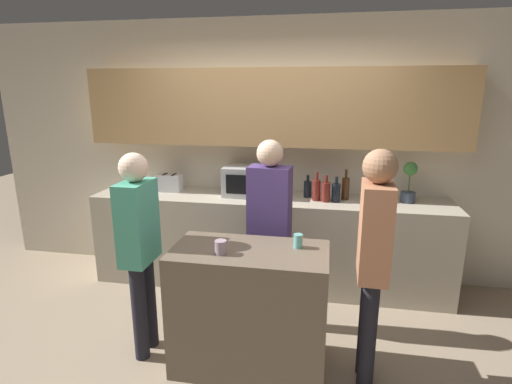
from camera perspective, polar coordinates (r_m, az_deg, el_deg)
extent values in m
plane|color=gray|center=(3.22, -2.40, -23.98)|extent=(14.00, 14.00, 0.00)
cube|color=beige|center=(4.28, 2.56, 5.74)|extent=(6.40, 0.08, 2.70)
cube|color=tan|center=(4.04, 2.23, 11.99)|extent=(3.74, 0.32, 0.75)
cube|color=#B7AD99|center=(4.18, 1.75, -7.02)|extent=(3.60, 0.62, 0.94)
cube|color=brown|center=(3.01, -0.89, -16.33)|extent=(1.09, 0.57, 0.92)
cube|color=#B7BABC|center=(4.10, -0.84, 1.65)|extent=(0.52, 0.38, 0.30)
cube|color=black|center=(3.92, -2.10, 1.05)|extent=(0.31, 0.01, 0.19)
cube|color=silver|center=(4.36, -12.22, 1.30)|extent=(0.26, 0.16, 0.18)
cube|color=black|center=(4.36, -12.89, 2.50)|extent=(0.02, 0.11, 0.01)
cube|color=black|center=(4.33, -11.67, 2.47)|extent=(0.02, 0.11, 0.01)
cylinder|color=#333D4C|center=(4.12, 20.86, -0.69)|extent=(0.14, 0.14, 0.10)
cylinder|color=#38662D|center=(4.09, 21.04, 1.21)|extent=(0.01, 0.01, 0.18)
sphere|color=#3D7A38|center=(4.06, 21.22, 3.13)|extent=(0.13, 0.13, 0.13)
cylinder|color=black|center=(4.06, 7.38, 0.40)|extent=(0.08, 0.08, 0.16)
cylinder|color=black|center=(4.03, 7.44, 1.97)|extent=(0.03, 0.03, 0.06)
cylinder|color=maroon|center=(3.94, 8.63, 0.25)|extent=(0.07, 0.07, 0.21)
cylinder|color=maroon|center=(3.91, 8.71, 2.29)|extent=(0.03, 0.03, 0.08)
cylinder|color=maroon|center=(3.92, 9.93, -0.02)|extent=(0.08, 0.08, 0.19)
cylinder|color=maroon|center=(3.89, 10.01, 1.85)|extent=(0.03, 0.03, 0.07)
cylinder|color=black|center=(3.93, 11.35, -0.12)|extent=(0.08, 0.08, 0.18)
cylinder|color=black|center=(3.90, 11.44, 1.65)|extent=(0.03, 0.03, 0.07)
cylinder|color=#472814|center=(4.02, 12.65, 0.45)|extent=(0.07, 0.07, 0.22)
cylinder|color=#472814|center=(3.99, 12.77, 2.55)|extent=(0.03, 0.03, 0.08)
cylinder|color=#61AEAB|center=(2.83, 6.03, -6.98)|extent=(0.06, 0.06, 0.10)
cylinder|color=#9D889A|center=(2.72, -5.06, -7.87)|extent=(0.08, 0.08, 0.10)
cylinder|color=black|center=(2.93, 15.70, -19.26)|extent=(0.11, 0.11, 0.80)
cylinder|color=black|center=(3.06, 15.51, -17.61)|extent=(0.11, 0.11, 0.80)
cube|color=#AF704F|center=(2.68, 16.64, -5.42)|extent=(0.20, 0.34, 0.63)
sphere|color=#9E7051|center=(2.57, 17.32, 3.52)|extent=(0.22, 0.22, 0.22)
cylinder|color=black|center=(3.36, -15.04, -14.89)|extent=(0.11, 0.11, 0.76)
cylinder|color=black|center=(3.23, -16.31, -16.19)|extent=(0.11, 0.11, 0.76)
cube|color=teal|center=(3.02, -16.55, -4.18)|extent=(0.19, 0.34, 0.60)
sphere|color=beige|center=(2.92, -17.12, 3.39)|extent=(0.21, 0.21, 0.21)
cylinder|color=black|center=(3.48, 3.15, -13.02)|extent=(0.11, 0.11, 0.79)
cylinder|color=black|center=(3.52, 0.55, -12.70)|extent=(0.11, 0.11, 0.79)
cube|color=#493572|center=(3.24, 1.95, -1.74)|extent=(0.36, 0.22, 0.62)
sphere|color=beige|center=(3.15, 2.01, 5.57)|extent=(0.21, 0.21, 0.21)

